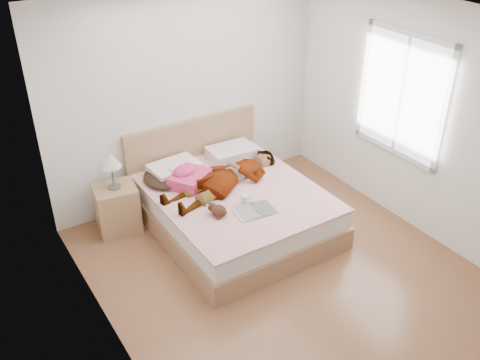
{
  "coord_description": "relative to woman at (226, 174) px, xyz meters",
  "views": [
    {
      "loc": [
        -2.73,
        -3.42,
        3.67
      ],
      "look_at": [
        0.0,
        0.85,
        0.7
      ],
      "focal_mm": 40.0,
      "sensor_mm": 36.0,
      "label": 1
    }
  ],
  "objects": [
    {
      "name": "phone",
      "position": [
        -0.5,
        0.4,
        0.05
      ],
      "size": [
        0.06,
        0.09,
        0.05
      ],
      "primitive_type": "cube",
      "rotation": [
        0.44,
        0.0,
        0.23
      ],
      "color": "silver",
      "rests_on": "bed"
    },
    {
      "name": "nightstand",
      "position": [
        -1.16,
        0.5,
        -0.29
      ],
      "size": [
        0.52,
        0.48,
        1.0
      ],
      "color": "#916243",
      "rests_on": "ground"
    },
    {
      "name": "woman",
      "position": [
        0.0,
        0.0,
        0.0
      ],
      "size": [
        1.75,
        0.98,
        0.23
      ],
      "primitive_type": "imported",
      "rotation": [
        0.0,
        0.0,
        -1.34
      ],
      "color": "white",
      "rests_on": "bed"
    },
    {
      "name": "coffee_mug",
      "position": [
        -0.05,
        -0.48,
        -0.06
      ],
      "size": [
        0.14,
        0.1,
        0.1
      ],
      "color": "silver",
      "rests_on": "bed"
    },
    {
      "name": "hair",
      "position": [
        -0.57,
        0.45,
        -0.07
      ],
      "size": [
        0.64,
        0.71,
        0.09
      ],
      "primitive_type": "ellipsoid",
      "rotation": [
        0.0,
        0.0,
        -0.29
      ],
      "color": "black",
      "rests_on": "bed"
    },
    {
      "name": "magazine",
      "position": [
        -0.04,
        -0.68,
        -0.1
      ],
      "size": [
        0.48,
        0.35,
        0.03
      ],
      "color": "silver",
      "rests_on": "bed"
    },
    {
      "name": "towel",
      "position": [
        -0.38,
        0.21,
        -0.02
      ],
      "size": [
        0.57,
        0.54,
        0.24
      ],
      "color": "#E23D83",
      "rests_on": "bed"
    },
    {
      "name": "bed",
      "position": [
        -0.0,
        -0.12,
        -0.35
      ],
      "size": [
        1.8,
        2.08,
        1.0
      ],
      "color": "brown",
      "rests_on": "ground"
    },
    {
      "name": "plush_toy",
      "position": [
        -0.42,
        -0.53,
        -0.05
      ],
      "size": [
        0.2,
        0.25,
        0.13
      ],
      "color": "#32180E",
      "rests_on": "bed"
    },
    {
      "name": "ground",
      "position": [
        -0.0,
        -1.16,
        -0.62
      ],
      "size": [
        4.0,
        4.0,
        0.0
      ],
      "primitive_type": "plane",
      "color": "#562F1B",
      "rests_on": "ground"
    },
    {
      "name": "room_shell",
      "position": [
        1.77,
        -0.86,
        0.88
      ],
      "size": [
        4.0,
        4.0,
        4.0
      ],
      "color": "white",
      "rests_on": "ground"
    }
  ]
}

